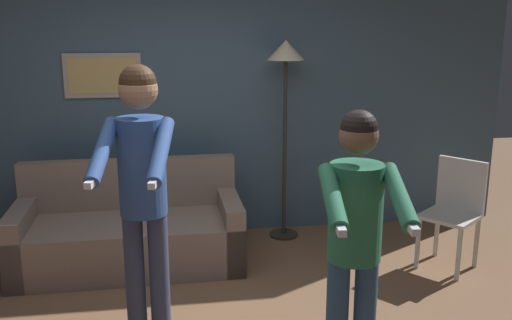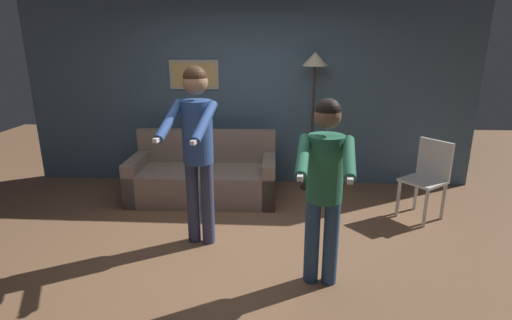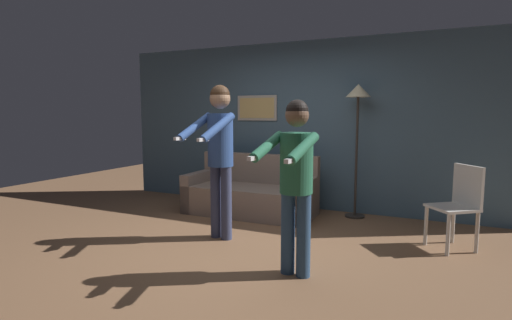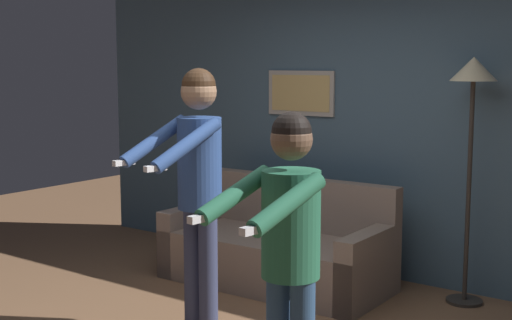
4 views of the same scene
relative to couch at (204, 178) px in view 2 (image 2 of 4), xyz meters
The scene contains 7 objects.
ground_plane 1.54m from the couch, 68.82° to the right, with size 12.00×12.00×0.00m, color brown.
back_wall_assembly 1.37m from the couch, 53.30° to the left, with size 6.40×0.09×2.60m.
couch is the anchor object (origin of this frame).
torchiere_lamp 2.02m from the couch, 17.53° to the left, with size 0.35×0.35×1.90m.
person_standing_left 1.51m from the couch, 81.22° to the right, with size 0.51×0.74×1.82m.
person_standing_right 2.45m from the couch, 54.28° to the right, with size 0.48×0.70×1.62m.
dining_chair_distant 2.80m from the couch, ahead, with size 0.59×0.59×0.93m.
Camera 2 is at (0.45, -3.58, 2.04)m, focal length 28.00 mm.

